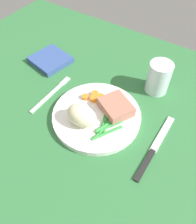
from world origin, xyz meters
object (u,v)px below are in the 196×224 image
meat_portion (116,107)px  water_glass (158,80)px  fork (51,94)px  napkin (50,60)px  dinner_plate (98,116)px  knife (154,148)px

meat_portion → water_glass: (5.16, 14.50, 0.95)cm
fork → water_glass: (24.33, 18.39, 3.75)cm
meat_portion → napkin: 30.01cm
meat_portion → water_glass: size_ratio=0.87×
dinner_plate → fork: size_ratio=1.39×
meat_portion → water_glass: 15.42cm
fork → meat_portion: bearing=14.3°
fork → knife: (32.27, -0.03, -0.00)cm
dinner_plate → fork: dinner_plate is taller
water_glass → meat_portion: bearing=-109.6°
water_glass → dinner_plate: bearing=-114.5°
napkin → meat_portion: bearing=-14.5°
dinner_plate → napkin: bearing=156.7°
napkin → water_glass: bearing=11.6°
meat_portion → knife: bearing=-16.6°
water_glass → fork: bearing=-142.9°
dinner_plate → meat_portion: meat_portion is taller
fork → napkin: napkin is taller
fork → knife: 32.27cm
dinner_plate → meat_portion: size_ratio=2.86×
knife → water_glass: water_glass is taller
dinner_plate → knife: dinner_plate is taller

